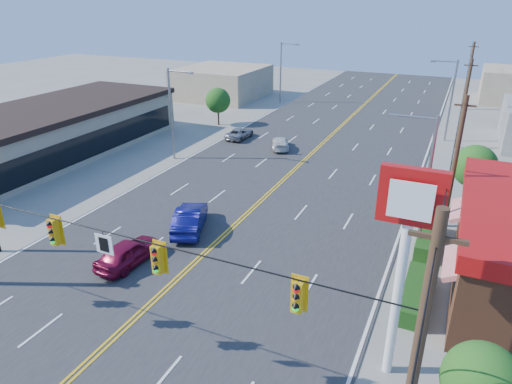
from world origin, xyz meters
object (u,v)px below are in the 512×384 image
at_px(kfc_pylon, 406,235).
at_px(car_magenta, 129,253).
at_px(car_white, 280,143).
at_px(car_silver, 240,134).
at_px(signal_span, 79,250).
at_px(car_blue, 190,219).

height_order(kfc_pylon, car_magenta, kfc_pylon).
bearing_deg(car_white, car_magenta, 67.26).
relative_size(car_magenta, car_white, 1.07).
distance_m(car_white, car_silver, 5.29).
bearing_deg(signal_span, car_white, 96.26).
bearing_deg(car_blue, signal_span, 79.25).
xyz_separation_m(signal_span, car_white, (-3.13, 28.56, -4.33)).
relative_size(car_white, car_silver, 0.99).
height_order(kfc_pylon, car_blue, kfc_pylon).
xyz_separation_m(car_blue, car_silver, (-6.05, 19.21, -0.23)).
distance_m(signal_span, kfc_pylon, 11.87).
relative_size(car_magenta, car_blue, 0.89).
height_order(car_blue, car_white, car_blue).
distance_m(car_blue, car_white, 17.79).
xyz_separation_m(kfc_pylon, car_white, (-14.25, 24.56, -5.49)).
height_order(car_white, car_silver, car_white).
bearing_deg(car_white, signal_span, 73.45).
distance_m(car_magenta, car_white, 22.53).
distance_m(signal_span, car_blue, 11.76).
relative_size(car_blue, car_white, 1.20).
bearing_deg(kfc_pylon, car_silver, 126.65).
bearing_deg(car_white, car_silver, -38.60).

